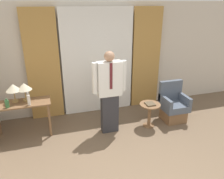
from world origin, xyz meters
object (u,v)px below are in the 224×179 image
(desk, at_px, (22,109))
(book, at_px, (150,104))
(table_lamp_left, at_px, (13,88))
(bottle_by_lamp, at_px, (29,100))
(armchair, at_px, (173,106))
(person, at_px, (109,90))
(table_lamp_right, at_px, (24,87))
(side_table, at_px, (150,111))
(bottle_near_edge, at_px, (7,104))

(desk, distance_m, book, 2.73)
(book, bearing_deg, table_lamp_left, 169.49)
(bottle_by_lamp, distance_m, armchair, 3.25)
(table_lamp_left, xyz_separation_m, person, (1.89, -0.42, -0.10))
(table_lamp_left, distance_m, table_lamp_right, 0.21)
(armchair, bearing_deg, side_table, -170.52)
(table_lamp_right, bearing_deg, armchair, -6.73)
(table_lamp_left, distance_m, armchair, 3.57)
(bottle_near_edge, relative_size, side_table, 0.33)
(table_lamp_left, bearing_deg, bottle_near_edge, -118.77)
(bottle_by_lamp, bearing_deg, book, -6.60)
(armchair, bearing_deg, bottle_by_lamp, 177.17)
(table_lamp_left, xyz_separation_m, side_table, (2.80, -0.50, -0.69))
(side_table, bearing_deg, person, 175.20)
(desk, bearing_deg, person, -11.03)
(table_lamp_left, bearing_deg, desk, -35.50)
(desk, relative_size, table_lamp_right, 2.99)
(desk, height_order, side_table, desk)
(table_lamp_left, distance_m, bottle_near_edge, 0.34)
(table_lamp_right, distance_m, person, 1.73)
(table_lamp_left, xyz_separation_m, armchair, (3.48, -0.39, -0.72))
(table_lamp_left, height_order, bottle_by_lamp, table_lamp_left)
(table_lamp_right, height_order, bottle_near_edge, table_lamp_right)
(table_lamp_right, relative_size, armchair, 0.41)
(bottle_near_edge, bearing_deg, bottle_by_lamp, -0.75)
(table_lamp_right, relative_size, bottle_by_lamp, 1.46)
(table_lamp_left, height_order, bottle_near_edge, table_lamp_left)
(desk, distance_m, armchair, 3.40)
(bottle_by_lamp, bearing_deg, bottle_near_edge, 179.25)
(bottle_by_lamp, bearing_deg, table_lamp_left, 140.85)
(bottle_near_edge, bearing_deg, table_lamp_left, 61.23)
(bottle_by_lamp, relative_size, book, 1.26)
(bottle_by_lamp, height_order, book, bottle_by_lamp)
(desk, distance_m, table_lamp_right, 0.45)
(bottle_near_edge, distance_m, person, 2.02)
(desk, relative_size, book, 5.48)
(table_lamp_right, distance_m, side_table, 2.73)
(bottle_near_edge, bearing_deg, desk, 33.31)
(bottle_by_lamp, xyz_separation_m, book, (2.51, -0.29, -0.30))
(person, height_order, book, person)
(armchair, bearing_deg, book, -169.06)
(desk, relative_size, bottle_near_edge, 6.30)
(desk, xyz_separation_m, bottle_by_lamp, (0.18, -0.15, 0.24))
(person, xyz_separation_m, armchair, (1.59, 0.04, -0.61))
(table_lamp_left, height_order, side_table, table_lamp_left)
(table_lamp_left, xyz_separation_m, book, (2.79, -0.52, -0.50))
(table_lamp_right, distance_m, book, 2.68)
(desk, height_order, bottle_near_edge, bottle_near_edge)
(side_table, bearing_deg, book, -119.95)
(side_table, bearing_deg, table_lamp_right, 169.14)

